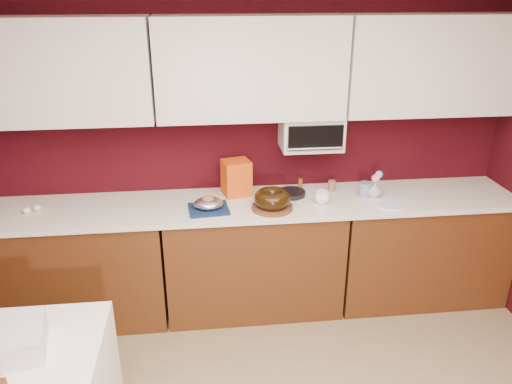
{
  "coord_description": "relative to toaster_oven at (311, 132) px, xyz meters",
  "views": [
    {
      "loc": [
        -0.36,
        -1.42,
        2.39
      ],
      "look_at": [
        0.01,
        1.84,
        1.02
      ],
      "focal_mm": 35.0,
      "sensor_mm": 36.0,
      "label": 1
    }
  ],
  "objects": [
    {
      "name": "countertop",
      "position": [
        -0.45,
        -0.17,
        -0.49
      ],
      "size": [
        4.0,
        0.62,
        0.04
      ],
      "primitive_type": "cube",
      "color": "white",
      "rests_on": "base_cabinet_center"
    },
    {
      "name": "base_cabinet_left",
      "position": [
        -1.78,
        -0.17,
        -0.95
      ],
      "size": [
        1.31,
        0.58,
        0.86
      ],
      "primitive_type": "cube",
      "color": "#552B11",
      "rests_on": "floor"
    },
    {
      "name": "bundt_cake",
      "position": [
        -0.33,
        -0.31,
        -0.4
      ],
      "size": [
        0.3,
        0.3,
        0.11
      ],
      "primitive_type": "torus",
      "rotation": [
        0.0,
        0.0,
        -0.16
      ],
      "color": "black",
      "rests_on": "cake_base"
    },
    {
      "name": "pandoro_box",
      "position": [
        -0.56,
        -0.0,
        -0.34
      ],
      "size": [
        0.23,
        0.22,
        0.27
      ],
      "primitive_type": "cube",
      "rotation": [
        0.0,
        0.0,
        0.23
      ],
      "color": "red",
      "rests_on": "countertop"
    },
    {
      "name": "flower_pink",
      "position": [
        0.47,
        -0.17,
        -0.33
      ],
      "size": [
        0.06,
        0.06,
        0.06
      ],
      "primitive_type": "sphere",
      "color": "pink",
      "rests_on": "flower_vase"
    },
    {
      "name": "amber_bottle",
      "position": [
        -0.06,
        0.01,
        -0.43
      ],
      "size": [
        0.04,
        0.04,
        0.09
      ],
      "primitive_type": "cylinder",
      "rotation": [
        0.0,
        0.0,
        0.15
      ],
      "color": "brown",
      "rests_on": "countertop"
    },
    {
      "name": "coffee_mug",
      "position": [
        0.05,
        -0.24,
        -0.42
      ],
      "size": [
        0.13,
        0.13,
        0.11
      ],
      "primitive_type": "imported",
      "rotation": [
        0.0,
        0.0,
        0.4
      ],
      "color": "white",
      "rests_on": "countertop"
    },
    {
      "name": "toaster_oven_door",
      "position": [
        0.0,
        -0.16,
        0.0
      ],
      "size": [
        0.4,
        0.02,
        0.18
      ],
      "primitive_type": "cube",
      "color": "black",
      "rests_on": "toaster_oven"
    },
    {
      "name": "cake_base",
      "position": [
        -0.33,
        -0.31,
        -0.46
      ],
      "size": [
        0.36,
        0.36,
        0.03
      ],
      "primitive_type": "cylinder",
      "rotation": [
        0.0,
        0.0,
        -0.25
      ],
      "color": "brown",
      "rests_on": "countertop"
    },
    {
      "name": "upper_cabinet_center",
      "position": [
        -0.45,
        -0.02,
        0.48
      ],
      "size": [
        1.31,
        0.33,
        0.7
      ],
      "primitive_type": "cube",
      "color": "white",
      "rests_on": "wall_back"
    },
    {
      "name": "wall_back",
      "position": [
        -0.45,
        0.15,
        -0.12
      ],
      "size": [
        4.0,
        0.02,
        2.5
      ],
      "primitive_type": "cube",
      "color": "#39070D",
      "rests_on": "floor"
    },
    {
      "name": "egg_left",
      "position": [
        -2.05,
        -0.18,
        -0.45
      ],
      "size": [
        0.07,
        0.06,
        0.04
      ],
      "primitive_type": "ellipsoid",
      "rotation": [
        0.0,
        0.0,
        0.26
      ],
      "color": "white",
      "rests_on": "countertop"
    },
    {
      "name": "upper_cabinet_right",
      "position": [
        0.88,
        -0.02,
        0.48
      ],
      "size": [
        1.31,
        0.33,
        0.7
      ],
      "primitive_type": "cube",
      "color": "white",
      "rests_on": "wall_back"
    },
    {
      "name": "china_plate",
      "position": [
        0.53,
        -0.33,
        -0.47
      ],
      "size": [
        0.27,
        0.27,
        0.01
      ],
      "primitive_type": "cylinder",
      "rotation": [
        0.0,
        0.0,
        -0.32
      ],
      "color": "white",
      "rests_on": "countertop"
    },
    {
      "name": "egg_right",
      "position": [
        -1.99,
        -0.15,
        -0.45
      ],
      "size": [
        0.07,
        0.07,
        0.05
      ],
      "primitive_type": "ellipsoid",
      "rotation": [
        0.0,
        0.0,
        -0.43
      ],
      "color": "silver",
      "rests_on": "countertop"
    },
    {
      "name": "flower_blue",
      "position": [
        0.5,
        -0.15,
        -0.3
      ],
      "size": [
        0.06,
        0.06,
        0.06
      ],
      "primitive_type": "sphere",
      "color": "#92B5EA",
      "rests_on": "flower_vase"
    },
    {
      "name": "newspaper_stack",
      "position": [
        -1.79,
        -1.49,
        -0.56
      ],
      "size": [
        0.42,
        0.37,
        0.13
      ],
      "primitive_type": "cube",
      "rotation": [
        0.0,
        0.0,
        0.19
      ],
      "color": "silver",
      "rests_on": "dining_table"
    },
    {
      "name": "navy_towel",
      "position": [
        -0.78,
        -0.28,
        -0.46
      ],
      "size": [
        0.3,
        0.26,
        0.02
      ],
      "primitive_type": "cube",
      "rotation": [
        0.0,
        0.0,
        0.1
      ],
      "color": "#132547",
      "rests_on": "countertop"
    },
    {
      "name": "toaster_oven",
      "position": [
        0.0,
        0.0,
        0.0
      ],
      "size": [
        0.45,
        0.3,
        0.25
      ],
      "primitive_type": "cube",
      "color": "white",
      "rests_on": "upper_cabinet_center"
    },
    {
      "name": "base_cabinet_right",
      "position": [
        0.88,
        -0.17,
        -0.95
      ],
      "size": [
        1.31,
        0.58,
        0.86
      ],
      "primitive_type": "cube",
      "color": "#552B11",
      "rests_on": "floor"
    },
    {
      "name": "base_cabinet_center",
      "position": [
        -0.45,
        -0.17,
        -0.95
      ],
      "size": [
        1.31,
        0.58,
        0.86
      ],
      "primitive_type": "cube",
      "color": "#552B11",
      "rests_on": "floor"
    },
    {
      "name": "dark_pan",
      "position": [
        -0.15,
        -0.08,
        -0.46
      ],
      "size": [
        0.27,
        0.27,
        0.04
      ],
      "primitive_type": "cylinder",
      "rotation": [
        0.0,
        0.0,
        0.34
      ],
      "color": "black",
      "rests_on": "countertop"
    },
    {
      "name": "toaster_oven_handle",
      "position": [
        0.0,
        -0.18,
        -0.07
      ],
      "size": [
        0.42,
        0.02,
        0.02
      ],
      "primitive_type": "cylinder",
      "rotation": [
        0.0,
        1.57,
        0.0
      ],
      "color": "silver",
      "rests_on": "toaster_oven"
    },
    {
      "name": "upper_cabinet_left",
      "position": [
        -1.78,
        -0.02,
        0.48
      ],
      "size": [
        1.31,
        0.33,
        0.7
      ],
      "primitive_type": "cube",
      "color": "white",
      "rests_on": "wall_back"
    },
    {
      "name": "paper_cup",
      "position": [
        0.18,
        -0.02,
        -0.43
      ],
      "size": [
        0.06,
        0.06,
        0.08
      ],
      "primitive_type": "cylinder",
      "rotation": [
        0.0,
        0.0,
        -0.02
      ],
      "color": "brown",
      "rests_on": "countertop"
    },
    {
      "name": "foil_ham_nest",
      "position": [
        -0.78,
        -0.28,
        -0.42
      ],
      "size": [
        0.22,
        0.19,
        0.08
      ],
      "primitive_type": "ellipsoid",
      "rotation": [
        0.0,
        0.0,
        -0.08
      ],
      "color": "white",
      "rests_on": "navy_towel"
    },
    {
      "name": "blue_jar",
      "position": [
        0.4,
        -0.15,
        -0.42
      ],
      "size": [
        0.11,
        0.11,
        0.11
      ],
      "primitive_type": "cylinder",
      "rotation": [
        0.0,
        0.0,
        -0.27
      ],
      "color": "navy",
      "rests_on": "countertop"
    },
    {
      "name": "roasted_ham",
      "position": [
        -0.78,
        -0.28,
        -0.4
      ],
      "size": [
        0.12,
        0.11,
        0.06
      ],
      "primitive_type": "ellipsoid",
      "rotation": [
        0.0,
        0.0,
        -0.34
      ],
      "color": "#A35E4A",
      "rests_on": "foil_ham_nest"
    },
    {
      "name": "flower_vase",
      "position": [
        0.47,
        -0.17,
        -0.41
      ],
      "size": [
        0.1,
        0.1,
        0.13
      ],
      "primitive_type": "imported",
      "rotation": [
        0.0,
        0.0,
        0.17
      ],
      "color": "#AFB3C7",
      "rests_on": "countertop"
    }
  ]
}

